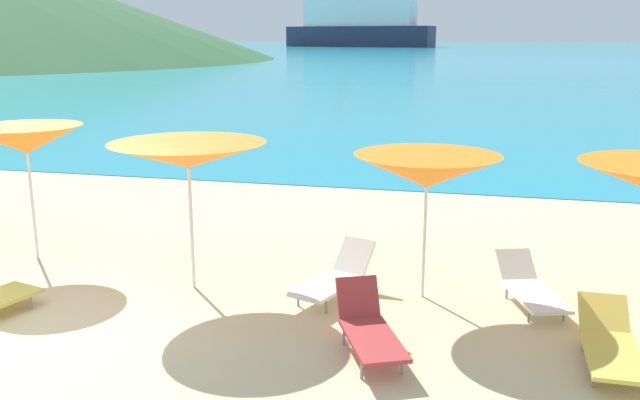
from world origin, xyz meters
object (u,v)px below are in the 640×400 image
Objects in this scene: umbrella_5 at (188,155)px; lounge_chair_6 at (368,327)px; umbrella_4 at (26,140)px; lounge_chair_1 at (610,343)px; umbrella_6 at (427,171)px; lounge_chair_0 at (336,276)px; cruise_ship at (359,22)px; lounge_chair_4 at (530,287)px.

umbrella_5 is 1.45× the size of lounge_chair_6.
lounge_chair_1 is (8.73, -1.74, -1.77)m from umbrella_4.
lounge_chair_1 is (2.27, -1.54, -1.59)m from umbrella_6.
lounge_chair_0 is 0.96× the size of lounge_chair_1.
cruise_ship reaches higher than umbrella_6.
lounge_chair_6 is (2.89, -1.52, -1.67)m from umbrella_5.
umbrella_5 is at bearing -11.48° from umbrella_4.
umbrella_4 is 8.13m from lounge_chair_4.
lounge_chair_4 is at bearing 116.88° from lounge_chair_1.
umbrella_6 is 1.26× the size of lounge_chair_1.
lounge_chair_1 is (3.49, -1.27, -0.05)m from lounge_chair_0.
lounge_chair_1 is (5.61, -1.10, -1.75)m from umbrella_5.
lounge_chair_1 is at bearing -0.53° from lounge_chair_0.
umbrella_4 is 1.36× the size of lounge_chair_0.
umbrella_5 is at bearing 169.27° from lounge_chair_1.
umbrella_6 reaches higher than lounge_chair_6.
lounge_chair_6 is at bearing -27.75° from umbrella_5.
lounge_chair_4 is (-0.80, 1.60, 0.01)m from lounge_chair_1.
cruise_ship reaches higher than umbrella_4.
lounge_chair_6 reaches higher than lounge_chair_0.
umbrella_4 is 6.47m from umbrella_6.
lounge_chair_0 is 2.71m from lounge_chair_4.
lounge_chair_0 is 1.06× the size of lounge_chair_6.
umbrella_4 reaches higher than umbrella_6.
cruise_ship is at bearing 101.59° from lounge_chair_1.
lounge_chair_0 is 0.97× the size of lounge_chair_4.
lounge_chair_4 is (1.47, 0.07, -1.58)m from umbrella_6.
cruise_ship is (-45.39, 239.17, 6.69)m from umbrella_6.
umbrella_6 is at bearing 31.65° from lounge_chair_0.
lounge_chair_6 is 245.41m from cruise_ship.
lounge_chair_4 is at bearing 26.53° from lounge_chair_0.
umbrella_6 is 3.17m from lounge_chair_1.
umbrella_4 is at bearing -165.53° from lounge_chair_0.
lounge_chair_4 is (2.69, 0.33, -0.04)m from lounge_chair_0.
lounge_chair_4 is at bearing 21.52° from lounge_chair_6.
umbrella_5 is 1.31× the size of lounge_chair_1.
umbrella_4 is 1.45× the size of lounge_chair_6.
umbrella_4 is 0.04× the size of cruise_ship.
umbrella_4 is 1.00× the size of umbrella_5.
lounge_chair_6 is (6.01, -2.15, -1.69)m from umbrella_4.
lounge_chair_1 is 1.01× the size of lounge_chair_4.
lounge_chair_0 is at bearing 4.58° from umbrella_5.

